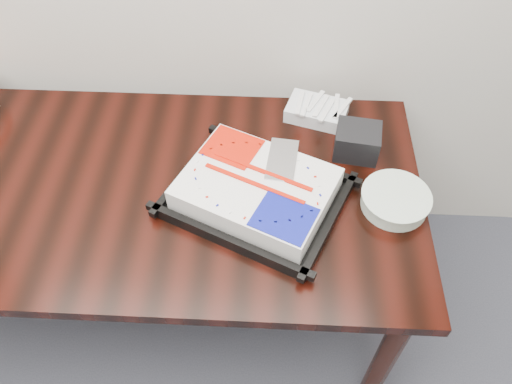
{
  "coord_description": "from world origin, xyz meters",
  "views": [
    {
      "loc": [
        0.42,
        0.99,
        1.98
      ],
      "look_at": [
        0.37,
        1.92,
        0.83
      ],
      "focal_mm": 35.0,
      "sensor_mm": 36.0,
      "label": 1
    }
  ],
  "objects_px": {
    "table": "(145,201)",
    "cake_tray": "(257,191)",
    "plate_stack": "(395,200)",
    "napkin_box": "(357,141)"
  },
  "relations": [
    {
      "from": "table",
      "to": "cake_tray",
      "type": "bearing_deg",
      "value": -7.06
    },
    {
      "from": "cake_tray",
      "to": "plate_stack",
      "type": "bearing_deg",
      "value": 0.09
    },
    {
      "from": "table",
      "to": "napkin_box",
      "type": "bearing_deg",
      "value": 14.34
    },
    {
      "from": "cake_tray",
      "to": "table",
      "type": "bearing_deg",
      "value": 172.94
    },
    {
      "from": "table",
      "to": "plate_stack",
      "type": "bearing_deg",
      "value": -3.27
    },
    {
      "from": "plate_stack",
      "to": "napkin_box",
      "type": "bearing_deg",
      "value": 114.48
    },
    {
      "from": "cake_tray",
      "to": "napkin_box",
      "type": "height_order",
      "value": "same"
    },
    {
      "from": "table",
      "to": "napkin_box",
      "type": "xyz_separation_m",
      "value": [
        0.7,
        0.18,
        0.14
      ]
    },
    {
      "from": "napkin_box",
      "to": "cake_tray",
      "type": "bearing_deg",
      "value": -145.15
    },
    {
      "from": "table",
      "to": "napkin_box",
      "type": "relative_size",
      "value": 12.52
    }
  ]
}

